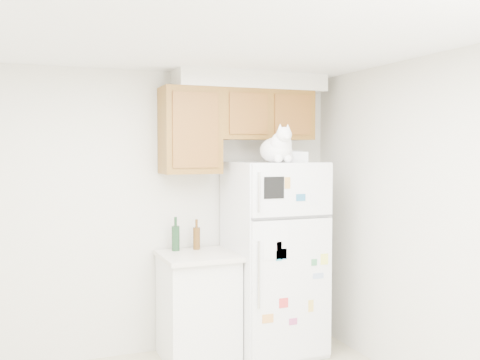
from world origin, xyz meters
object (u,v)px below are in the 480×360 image
refrigerator (274,257)px  bottle_green (176,234)px  bottle_amber (197,234)px  base_counter (198,306)px  storage_box_back (290,156)px  storage_box_front (299,157)px  cat (278,148)px

refrigerator → bottle_green: 0.90m
bottle_amber → base_counter: bearing=-104.4°
storage_box_back → bottle_amber: (-0.83, 0.19, -0.69)m
refrigerator → bottle_amber: bearing=158.4°
base_counter → storage_box_back: bearing=-0.7°
bottle_green → storage_box_back: bearing=-10.9°
bottle_amber → refrigerator: bearing=-21.6°
base_counter → bottle_amber: bottle_amber is taller
storage_box_front → bottle_amber: bearing=179.1°
storage_box_front → bottle_green: size_ratio=0.50×
base_counter → cat: (0.63, -0.26, 1.36)m
bottle_green → bottle_amber: bottle_green is taller
storage_box_back → bottle_green: storage_box_back is taller
cat → bottle_green: cat is taller
storage_box_back → storage_box_front: bearing=-96.4°
refrigerator → cat: cat is taller
cat → bottle_green: size_ratio=1.55×
storage_box_back → bottle_amber: size_ratio=0.67×
base_counter → storage_box_back: size_ratio=5.11×
storage_box_front → bottle_green: (-1.05, 0.32, -0.67)m
bottle_green → cat: bearing=-29.8°
bottle_green → bottle_amber: size_ratio=1.11×
storage_box_front → bottle_amber: size_ratio=0.56×
storage_box_back → bottle_amber: 1.10m
refrigerator → base_counter: refrigerator is taller
storage_box_front → base_counter: bearing=-169.1°
cat → storage_box_front: bearing=25.7°
bottle_amber → storage_box_back: bearing=-13.0°
refrigerator → bottle_green: size_ratio=5.66×
base_counter → bottle_green: bearing=127.9°
refrigerator → bottle_green: (-0.83, 0.26, 0.22)m
cat → bottle_amber: (-0.59, 0.44, -0.77)m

